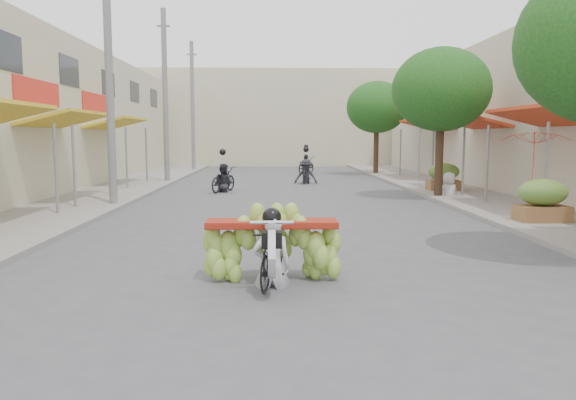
{
  "coord_description": "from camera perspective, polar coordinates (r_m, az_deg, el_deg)",
  "views": [
    {
      "loc": [
        -0.45,
        -5.51,
        2.21
      ],
      "look_at": [
        -0.18,
        4.16,
        1.1
      ],
      "focal_mm": 35.0,
      "sensor_mm": 36.0,
      "label": 1
    }
  ],
  "objects": [
    {
      "name": "ground",
      "position": [
        5.95,
        2.93,
        -15.25
      ],
      "size": [
        120.0,
        120.0,
        0.0
      ],
      "primitive_type": "plane",
      "color": "#504F54",
      "rests_on": "ground"
    },
    {
      "name": "sidewalk_left",
      "position": [
        21.64,
        -19.23,
        0.47
      ],
      "size": [
        4.0,
        60.0,
        0.12
      ],
      "primitive_type": "cube",
      "color": "gray",
      "rests_on": "ground"
    },
    {
      "name": "sidewalk_right",
      "position": [
        21.93,
        18.25,
        0.58
      ],
      "size": [
        4.0,
        60.0,
        0.12
      ],
      "primitive_type": "cube",
      "color": "gray",
      "rests_on": "ground"
    },
    {
      "name": "far_building",
      "position": [
        43.53,
        -1.04,
        8.24
      ],
      "size": [
        20.0,
        6.0,
        7.0
      ],
      "primitive_type": "cube",
      "color": "beige",
      "rests_on": "ground"
    },
    {
      "name": "utility_pole_mid",
      "position": [
        18.29,
        -17.71,
        11.94
      ],
      "size": [
        0.6,
        0.24,
        8.0
      ],
      "color": "slate",
      "rests_on": "ground"
    },
    {
      "name": "utility_pole_far",
      "position": [
        27.03,
        -12.37,
        10.24
      ],
      "size": [
        0.6,
        0.24,
        8.0
      ],
      "color": "slate",
      "rests_on": "ground"
    },
    {
      "name": "utility_pole_back",
      "position": [
        35.9,
        -9.67,
        9.35
      ],
      "size": [
        0.6,
        0.24,
        8.0
      ],
      "color": "slate",
      "rests_on": "ground"
    },
    {
      "name": "street_tree_mid",
      "position": [
        20.43,
        15.3,
        10.73
      ],
      "size": [
        3.4,
        3.4,
        5.25
      ],
      "color": "#3A2719",
      "rests_on": "ground"
    },
    {
      "name": "street_tree_far",
      "position": [
        32.09,
        9.01,
        9.27
      ],
      "size": [
        3.4,
        3.4,
        5.25
      ],
      "color": "#3A2719",
      "rests_on": "ground"
    },
    {
      "name": "produce_crate_mid",
      "position": [
        15.13,
        24.46,
        0.28
      ],
      "size": [
        1.2,
        0.88,
        1.16
      ],
      "color": "brown",
      "rests_on": "ground"
    },
    {
      "name": "produce_crate_far",
      "position": [
        22.56,
        15.54,
        2.5
      ],
      "size": [
        1.2,
        0.88,
        1.16
      ],
      "color": "brown",
      "rests_on": "ground"
    },
    {
      "name": "banana_motorbike",
      "position": [
        8.39,
        -1.65,
        -4.02
      ],
      "size": [
        2.2,
        1.75,
        1.95
      ],
      "color": "black",
      "rests_on": "ground"
    },
    {
      "name": "market_umbrella",
      "position": [
        14.94,
        23.93,
        6.64
      ],
      "size": [
        2.25,
        2.25,
        1.56
      ],
      "rotation": [
        0.0,
        0.0,
        0.4
      ],
      "color": "red",
      "rests_on": "ground"
    },
    {
      "name": "pedestrian",
      "position": [
        20.81,
        16.08,
        2.73
      ],
      "size": [
        0.87,
        0.64,
        1.6
      ],
      "rotation": [
        0.0,
        0.0,
        3.38
      ],
      "color": "silver",
      "rests_on": "ground"
    },
    {
      "name": "bg_motorbike_a",
      "position": [
        22.24,
        -6.63,
        2.67
      ],
      "size": [
        1.27,
        1.88,
        1.95
      ],
      "color": "black",
      "rests_on": "ground"
    },
    {
      "name": "bg_motorbike_b",
      "position": [
        26.01,
        1.83,
        3.49
      ],
      "size": [
        1.13,
        1.93,
        1.95
      ],
      "color": "black",
      "rests_on": "ground"
    },
    {
      "name": "bg_motorbike_c",
      "position": [
        32.99,
        1.84,
        4.05
      ],
      "size": [
        1.44,
        1.84,
        1.95
      ],
      "color": "black",
      "rests_on": "ground"
    }
  ]
}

